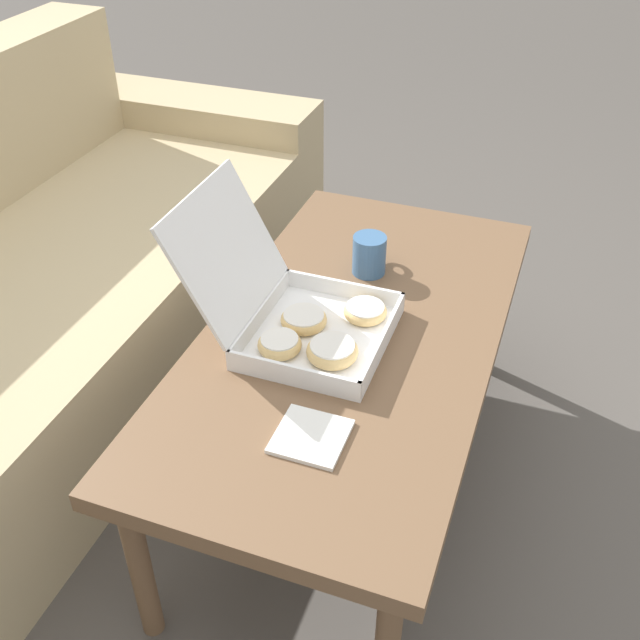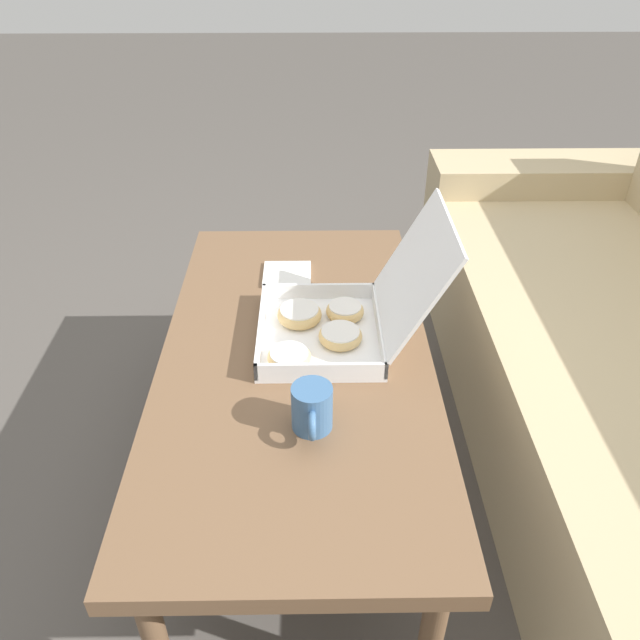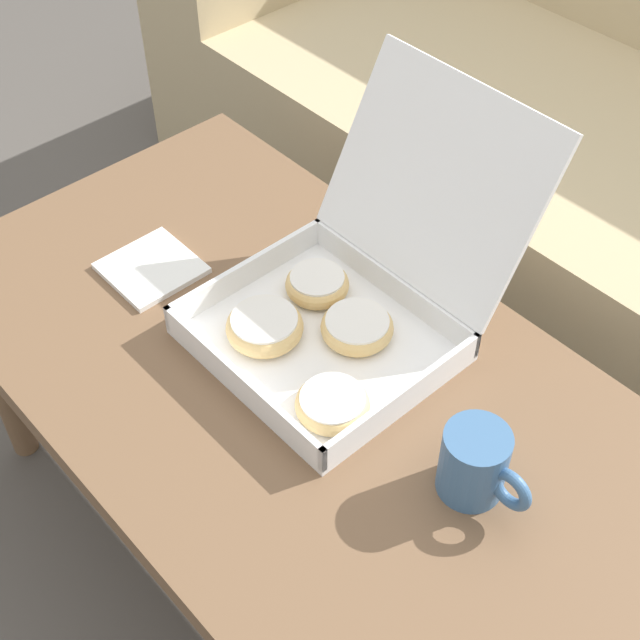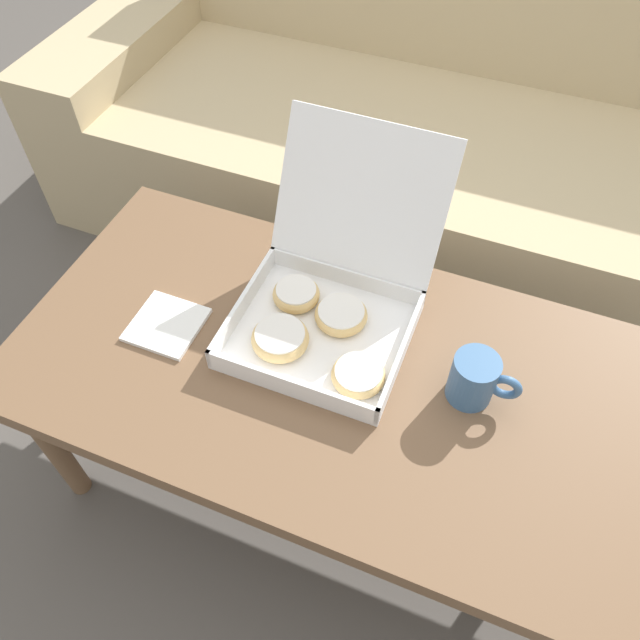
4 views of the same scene
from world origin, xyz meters
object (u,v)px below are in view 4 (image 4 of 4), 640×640
Objects in this scene: pastry_box at (326,302)px; coffee_table at (335,381)px; couch at (452,149)px; coffee_mug at (475,379)px.

coffee_table is at bearing -59.90° from pastry_box.
coffee_table is 2.87× the size of pastry_box.
coffee_mug is (0.24, -0.92, 0.23)m from couch.
couch is 0.97m from coffee_mug.
coffee_mug reaches higher than coffee_table.
couch is at bearing 90.00° from coffee_table.
pastry_box is at bearing 120.10° from coffee_table.
coffee_table is at bearing -90.00° from couch.
coffee_table is 9.76× the size of coffee_mug.
pastry_box is at bearing -93.71° from couch.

